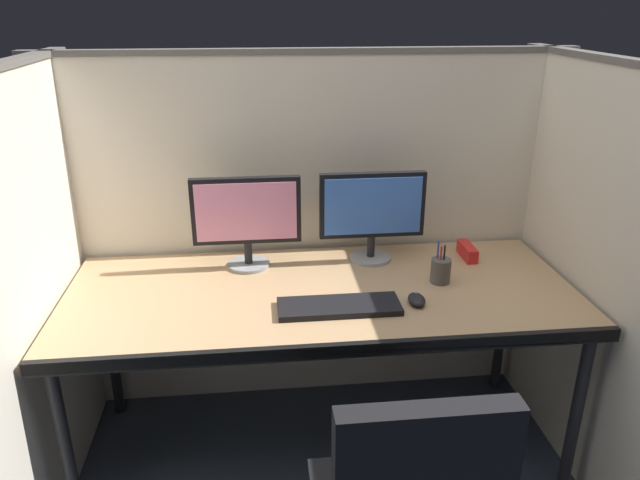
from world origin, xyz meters
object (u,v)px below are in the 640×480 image
object	(u,v)px
monitor_right	(372,211)
monitor_left	(247,216)
computer_mouse	(417,300)
keyboard_main	(339,306)
pen_cup	(441,270)
red_stapler	(467,251)
desk	(322,303)

from	to	relation	value
monitor_right	monitor_left	bearing A→B (deg)	-178.40
computer_mouse	keyboard_main	bearing A→B (deg)	-178.01
monitor_left	pen_cup	xyz separation A→B (m)	(0.73, -0.23, -0.17)
monitor_right	keyboard_main	bearing A→B (deg)	-114.71
monitor_right	computer_mouse	bearing A→B (deg)	-77.62
keyboard_main	red_stapler	xyz separation A→B (m)	(0.60, 0.39, 0.02)
desk	monitor_left	bearing A→B (deg)	136.81
computer_mouse	pen_cup	world-z (taller)	pen_cup
monitor_left	monitor_right	xyz separation A→B (m)	(0.51, 0.01, 0.00)
keyboard_main	computer_mouse	world-z (taller)	computer_mouse
monitor_right	pen_cup	bearing A→B (deg)	-47.19
monitor_right	pen_cup	xyz separation A→B (m)	(0.22, -0.24, -0.17)
red_stapler	computer_mouse	bearing A→B (deg)	-129.81
pen_cup	red_stapler	world-z (taller)	pen_cup
keyboard_main	pen_cup	bearing A→B (deg)	22.71
monitor_left	red_stapler	xyz separation A→B (m)	(0.91, -0.01, -0.19)
monitor_left	red_stapler	distance (m)	0.93
desk	monitor_left	world-z (taller)	monitor_left
monitor_left	keyboard_main	world-z (taller)	monitor_left
computer_mouse	pen_cup	distance (m)	0.22
desk	monitor_left	size ratio (longest dim) A/B	4.42
desk	pen_cup	world-z (taller)	pen_cup
monitor_left	red_stapler	world-z (taller)	monitor_left
monitor_left	pen_cup	size ratio (longest dim) A/B	2.61
desk	computer_mouse	distance (m)	0.36
monitor_right	computer_mouse	world-z (taller)	monitor_right
monitor_left	computer_mouse	bearing A→B (deg)	-33.36
computer_mouse	pen_cup	bearing A→B (deg)	50.55
desk	computer_mouse	world-z (taller)	computer_mouse
monitor_left	desk	bearing A→B (deg)	-43.19
monitor_right	pen_cup	world-z (taller)	monitor_right
monitor_left	computer_mouse	distance (m)	0.74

